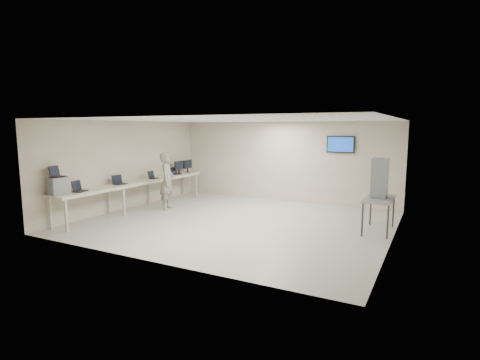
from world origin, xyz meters
The scene contains 13 objects.
room centered at (0.03, 0.06, 1.41)m, with size 8.01×7.01×2.81m.
workbench centered at (-3.59, 0.00, 0.83)m, with size 0.76×6.00×0.90m.
equipment_box centered at (-3.65, -2.75, 1.12)m, with size 0.38×0.43×0.45m, color gray.
laptop_on_box centered at (-3.71, -2.75, 1.42)m, with size 0.38×0.42×0.29m.
laptop_0 centered at (-3.63, -2.17, 0.97)m, with size 0.39×0.42×0.29m.
laptop_1 centered at (-3.63, -0.74, 0.97)m, with size 0.36×0.40×0.28m.
laptop_2 centered at (-3.60, 0.75, 0.97)m, with size 0.29×0.34×0.25m.
laptop_3 centered at (-3.64, 2.00, 0.97)m, with size 0.34×0.37×0.25m.
monitor_near centered at (-3.60, 2.20, 1.19)m, with size 0.21×0.48×0.47m.
monitor_far centered at (-3.60, 2.75, 1.19)m, with size 0.21×0.48×0.47m.
soldier centered at (-2.73, 0.43, 0.91)m, with size 0.67×0.44×1.83m, color #53584C.
side_table centered at (3.60, 0.81, 0.79)m, with size 0.67×1.43×0.86m.
storage_bins centered at (3.58, 0.81, 1.35)m, with size 0.37×0.42×0.99m.
Camera 1 is at (4.78, -8.89, 2.58)m, focal length 28.00 mm.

